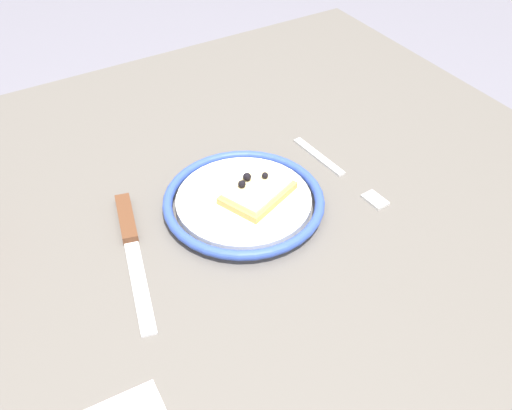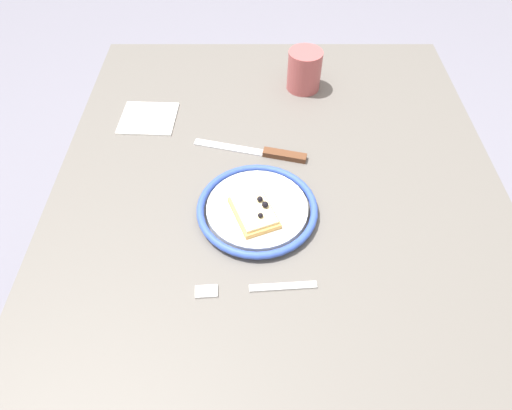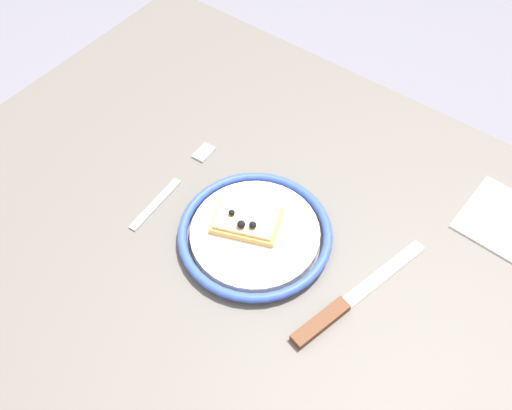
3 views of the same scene
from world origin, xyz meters
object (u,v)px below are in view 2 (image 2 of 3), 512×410
at_px(dining_table, 277,223).
at_px(pizza_slice_near, 254,212).
at_px(cup, 304,70).
at_px(plate, 257,209).
at_px(fork, 256,288).
at_px(napkin, 148,118).
at_px(knife, 269,153).

xyz_separation_m(dining_table, pizza_slice_near, (-0.06, 0.05, 0.11)).
distance_m(pizza_slice_near, cup, 0.43).
xyz_separation_m(dining_table, plate, (-0.04, 0.04, 0.09)).
relative_size(fork, napkin, 1.66).
relative_size(knife, napkin, 1.95).
relative_size(dining_table, knife, 4.71).
xyz_separation_m(pizza_slice_near, napkin, (0.29, 0.24, -0.02)).
relative_size(cup, napkin, 0.78).
distance_m(plate, pizza_slice_near, 0.02).
height_order(knife, fork, knife).
relative_size(plate, pizza_slice_near, 1.97).
bearing_deg(pizza_slice_near, napkin, 39.19).
height_order(fork, cup, cup).
height_order(dining_table, plate, plate).
relative_size(knife, cup, 2.51).
relative_size(plate, cup, 2.35).
height_order(pizza_slice_near, knife, pizza_slice_near).
distance_m(plate, knife, 0.16).
distance_m(fork, cup, 0.57).
height_order(pizza_slice_near, fork, pizza_slice_near).
relative_size(plate, knife, 0.94).
relative_size(pizza_slice_near, cup, 1.19).
height_order(dining_table, napkin, napkin).
height_order(dining_table, knife, knife).
xyz_separation_m(plate, fork, (-0.16, 0.00, -0.01)).
relative_size(knife, fork, 1.18).
bearing_deg(dining_table, plate, 132.90).
bearing_deg(fork, dining_table, -12.42).
xyz_separation_m(knife, cup, (0.24, -0.09, 0.04)).
xyz_separation_m(fork, cup, (0.56, -0.11, 0.05)).
relative_size(plate, fork, 1.10).
relative_size(dining_table, fork, 5.55).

